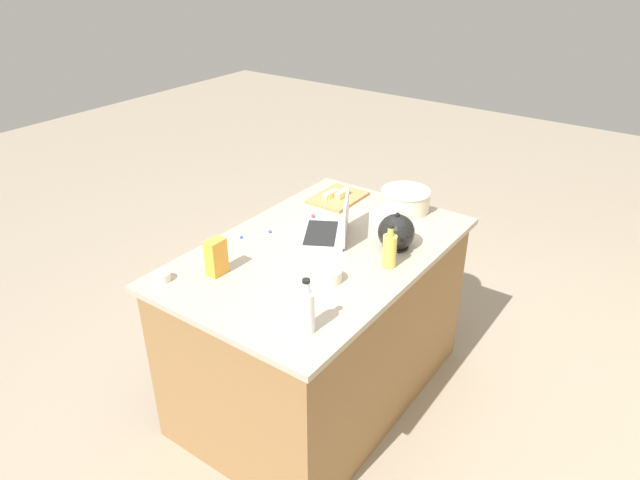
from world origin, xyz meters
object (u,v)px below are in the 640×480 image
object	(u,v)px
mixing_bowl_large	(406,200)
candy_bag	(216,257)
bottle_vinegar	(307,311)
butter_stick_left	(331,195)
bottle_oil	(389,250)
butter_stick_right	(342,194)
ramekin_medium	(162,277)
kettle	(396,233)
ramekin_small	(330,275)
laptop	(330,229)
cutting_board	(338,198)

from	to	relation	value
mixing_bowl_large	candy_bag	world-z (taller)	candy_bag
bottle_vinegar	butter_stick_left	bearing A→B (deg)	-149.63
candy_bag	bottle_oil	bearing A→B (deg)	130.37
butter_stick_right	ramekin_medium	xyz separation A→B (m)	(1.19, -0.16, -0.02)
mixing_bowl_large	kettle	world-z (taller)	kettle
butter_stick_right	ramekin_small	bearing A→B (deg)	30.09
laptop	candy_bag	world-z (taller)	laptop
cutting_board	ramekin_small	world-z (taller)	ramekin_small
bottle_oil	candy_bag	world-z (taller)	bottle_oil
butter_stick_right	kettle	bearing A→B (deg)	58.69
ramekin_medium	mixing_bowl_large	bearing A→B (deg)	157.61
bottle_vinegar	bottle_oil	size ratio (longest dim) A/B	1.10
mixing_bowl_large	ramekin_small	size ratio (longest dim) A/B	2.51
mixing_bowl_large	butter_stick_right	size ratio (longest dim) A/B	2.50
laptop	kettle	distance (m)	0.33
laptop	butter_stick_right	world-z (taller)	laptop
butter_stick_left	bottle_vinegar	bearing A→B (deg)	30.37
laptop	bottle_oil	distance (m)	0.39
cutting_board	ramekin_medium	xyz separation A→B (m)	(1.18, -0.14, 0.01)
bottle_oil	laptop	bearing A→B (deg)	-101.96
laptop	cutting_board	bearing A→B (deg)	-150.34
kettle	ramekin_small	world-z (taller)	kettle
bottle_oil	cutting_board	bearing A→B (deg)	-128.40
ramekin_medium	candy_bag	size ratio (longest dim) A/B	0.46
mixing_bowl_large	butter_stick_right	distance (m)	0.37
candy_bag	cutting_board	bearing A→B (deg)	-178.99
bottle_vinegar	cutting_board	size ratio (longest dim) A/B	0.74
butter_stick_right	ramekin_medium	world-z (taller)	butter_stick_right
bottle_oil	ramekin_small	bearing A→B (deg)	-29.63
mixing_bowl_large	ramekin_medium	size ratio (longest dim) A/B	3.52
kettle	ramekin_small	xyz separation A→B (m)	(0.44, -0.09, -0.05)
bottle_oil	butter_stick_left	xyz separation A→B (m)	(-0.45, -0.63, -0.05)
ramekin_medium	candy_bag	world-z (taller)	candy_bag
cutting_board	butter_stick_right	bearing A→B (deg)	119.12
bottle_vinegar	butter_stick_right	size ratio (longest dim) A/B	2.13
ramekin_medium	ramekin_small	bearing A→B (deg)	125.42
butter_stick_left	butter_stick_right	xyz separation A→B (m)	(-0.05, 0.05, 0.00)
bottle_vinegar	butter_stick_left	xyz separation A→B (m)	(-1.06, -0.62, -0.06)
mixing_bowl_large	bottle_oil	xyz separation A→B (m)	(0.58, 0.23, 0.02)
kettle	candy_bag	distance (m)	0.87
laptop	mixing_bowl_large	xyz separation A→B (m)	(-0.50, 0.15, 0.02)
kettle	cutting_board	size ratio (longest dim) A/B	0.67
butter_stick_right	ramekin_medium	distance (m)	1.20
mixing_bowl_large	ramekin_small	bearing A→B (deg)	5.30
bottle_oil	ramekin_small	distance (m)	0.31
bottle_oil	butter_stick_right	world-z (taller)	bottle_oil
butter_stick_left	laptop	bearing A→B (deg)	34.50
bottle_vinegar	ramekin_medium	world-z (taller)	bottle_vinegar
bottle_vinegar	butter_stick_right	xyz separation A→B (m)	(-1.11, -0.58, -0.06)
laptop	mixing_bowl_large	bearing A→B (deg)	162.89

